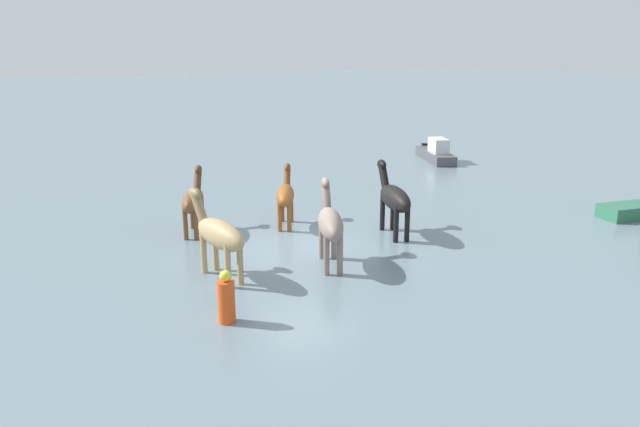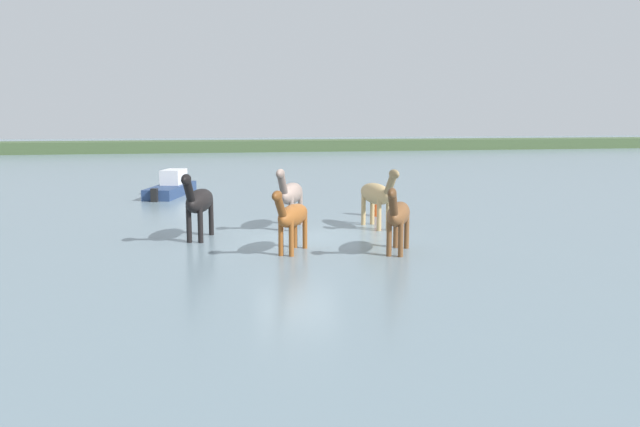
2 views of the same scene
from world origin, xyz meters
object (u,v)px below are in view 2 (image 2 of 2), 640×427
horse_lead (377,194)px  buoy_channel_marker (377,202)px  horse_rear_stallion (398,215)px  horse_gray_outer (290,194)px  boat_dinghy_port (171,189)px  horse_pinto_flank (199,202)px  horse_mid_herd (292,216)px

horse_lead → buoy_channel_marker: (0.76, 2.47, -0.61)m
horse_rear_stallion → horse_lead: (0.61, 3.86, 0.09)m
horse_rear_stallion → horse_lead: 3.91m
horse_gray_outer → horse_rear_stallion: bearing=50.1°
boat_dinghy_port → horse_rear_stallion: bearing=-140.9°
horse_lead → boat_dinghy_port: size_ratio=0.55×
horse_pinto_flank → buoy_channel_marker: 7.35m
horse_mid_herd → boat_dinghy_port: 14.42m
horse_rear_stallion → boat_dinghy_port: size_ratio=0.49×
horse_lead → horse_mid_herd: size_ratio=1.21×
horse_gray_outer → horse_mid_herd: 3.84m
horse_mid_herd → horse_gray_outer: bearing=-158.9°
horse_rear_stallion → horse_gray_outer: (-2.20, 4.42, 0.10)m
buoy_channel_marker → horse_pinto_flank: bearing=-153.5°
horse_rear_stallion → horse_pinto_flank: size_ratio=0.87×
horse_rear_stallion → horse_pinto_flank: (-5.18, 3.07, 0.11)m
buoy_channel_marker → horse_gray_outer: bearing=-151.8°
boat_dinghy_port → horse_mid_herd: bearing=-150.1°
horse_rear_stallion → boat_dinghy_port: (-6.28, 14.60, -0.73)m
horse_lead → buoy_channel_marker: size_ratio=2.32×
horse_lead → buoy_channel_marker: 2.66m
horse_pinto_flank → boat_dinghy_port: size_ratio=0.56×
horse_rear_stallion → horse_mid_herd: size_ratio=1.06×
horse_mid_herd → horse_pinto_flank: bearing=-105.6°
horse_rear_stallion → horse_gray_outer: 4.94m
horse_lead → horse_pinto_flank: 5.85m
boat_dinghy_port → horse_lead: bearing=-131.5°
horse_rear_stallion → horse_gray_outer: horse_gray_outer is taller
horse_rear_stallion → buoy_channel_marker: 6.50m
horse_mid_herd → horse_lead: bearing=163.5°
horse_lead → boat_dinghy_port: horse_lead is taller
horse_gray_outer → boat_dinghy_port: horse_gray_outer is taller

